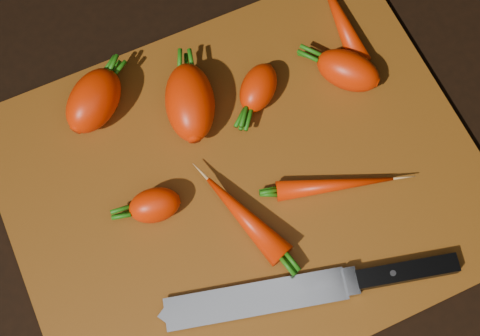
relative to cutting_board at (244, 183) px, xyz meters
name	(u,v)px	position (x,y,z in m)	size (l,w,h in m)	color
ground	(244,187)	(0.00, 0.00, -0.01)	(2.00, 2.00, 0.01)	black
cutting_board	(244,183)	(0.00, 0.00, 0.00)	(0.50, 0.40, 0.01)	brown
carrot_0	(94,100)	(-0.11, 0.14, 0.03)	(0.08, 0.05, 0.05)	#EF2B03
carrot_1	(155,205)	(-0.10, 0.01, 0.02)	(0.05, 0.04, 0.04)	#EF2B03
carrot_2	(190,102)	(-0.02, 0.10, 0.03)	(0.09, 0.05, 0.05)	#EF2B03
carrot_3	(258,88)	(0.06, 0.09, 0.02)	(0.06, 0.04, 0.04)	#EF2B03
carrot_4	(348,71)	(0.16, 0.06, 0.03)	(0.07, 0.04, 0.04)	#EF2B03
carrot_5	(340,19)	(0.18, 0.13, 0.02)	(0.12, 0.03, 0.03)	#EF2B03
carrot_6	(335,185)	(0.08, -0.05, 0.02)	(0.12, 0.02, 0.02)	#EF2B03
carrot_7	(245,217)	(-0.02, -0.04, 0.02)	(0.11, 0.03, 0.03)	#EF2B03
knife	(274,296)	(-0.02, -0.13, 0.01)	(0.30, 0.10, 0.02)	gray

